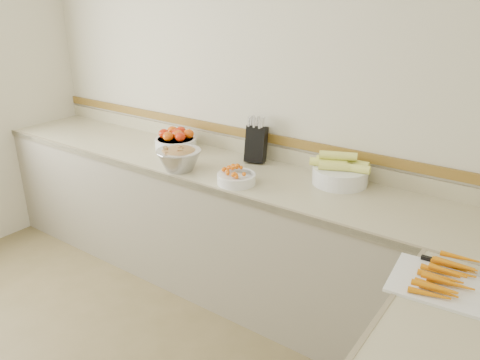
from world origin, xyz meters
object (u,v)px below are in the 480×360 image
Objects in this scene: corn_bowl at (340,172)px; rhubarb_bowl at (179,157)px; knife_block at (256,143)px; cutting_board at (446,281)px; cherry_tomato_bowl at (236,177)px; tomato_bowl at (176,140)px.

rhubarb_bowl is (-0.94, -0.39, 0.01)m from corn_bowl.
corn_bowl is (0.63, -0.04, -0.06)m from knife_block.
rhubarb_bowl is 1.76m from cutting_board.
cherry_tomato_bowl is 0.64× the size of corn_bowl.
tomato_bowl is at bearing 162.12° from cutting_board.
rhubarb_bowl is at bearing -176.25° from cherry_tomato_bowl.
tomato_bowl is 0.82× the size of corn_bowl.
cutting_board is at bearing -43.17° from corn_bowl.
tomato_bowl is at bearing -176.46° from corn_bowl.
corn_bowl is 1.27× the size of rhubarb_bowl.
knife_block is 0.43m from cherry_tomato_bowl.
knife_block reaches higher than tomato_bowl.
knife_block reaches higher than corn_bowl.
corn_bowl is at bearing 35.60° from cherry_tomato_bowl.
tomato_bowl is 1.29× the size of cherry_tomato_bowl.
tomato_bowl is 0.44m from rhubarb_bowl.
knife_block reaches higher than cherry_tomato_bowl.
corn_bowl is 1.01m from rhubarb_bowl.
tomato_bowl is 2.14m from cutting_board.
rhubarb_bowl reaches higher than tomato_bowl.
knife_block is 0.53m from rhubarb_bowl.
rhubarb_bowl reaches higher than cherry_tomato_bowl.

